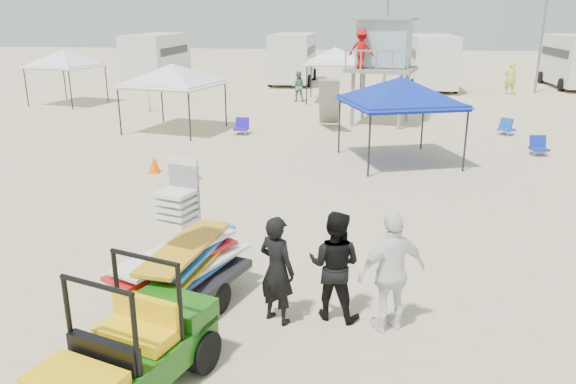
# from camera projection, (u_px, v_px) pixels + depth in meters

# --- Properties ---
(ground) EXTENTS (140.00, 140.00, 0.00)m
(ground) POSITION_uv_depth(u_px,v_px,m) (227.00, 336.00, 8.24)
(ground) COLOR beige
(ground) RESTS_ON ground
(utility_cart) EXTENTS (1.74, 2.46, 1.70)m
(utility_cart) POSITION_uv_depth(u_px,v_px,m) (126.00, 341.00, 6.71)
(utility_cart) COLOR #17580D
(utility_cart) RESTS_ON ground
(surf_trailer) EXTENTS (1.84, 2.56, 2.14)m
(surf_trailer) POSITION_uv_depth(u_px,v_px,m) (185.00, 255.00, 8.88)
(surf_trailer) COLOR black
(surf_trailer) RESTS_ON ground
(man_left) EXTENTS (0.74, 0.67, 1.71)m
(man_left) POSITION_uv_depth(u_px,v_px,m) (277.00, 270.00, 8.41)
(man_left) COLOR black
(man_left) RESTS_ON ground
(man_mid) EXTENTS (0.98, 0.84, 1.74)m
(man_mid) POSITION_uv_depth(u_px,v_px,m) (334.00, 265.00, 8.54)
(man_mid) COLOR black
(man_mid) RESTS_ON ground
(man_right) EXTENTS (1.17, 0.91, 1.85)m
(man_right) POSITION_uv_depth(u_px,v_px,m) (392.00, 272.00, 8.17)
(man_right) COLOR white
(man_right) RESTS_ON ground
(lifeguard_tower) EXTENTS (3.18, 3.18, 4.29)m
(lifeguard_tower) POSITION_uv_depth(u_px,v_px,m) (381.00, 47.00, 23.36)
(lifeguard_tower) COLOR gray
(lifeguard_tower) RESTS_ON ground
(canopy_blue) EXTENTS (4.02, 4.02, 3.09)m
(canopy_blue) POSITION_uv_depth(u_px,v_px,m) (401.00, 81.00, 17.23)
(canopy_blue) COLOR black
(canopy_blue) RESTS_ON ground
(canopy_white_a) EXTENTS (3.82, 3.82, 3.07)m
(canopy_white_a) POSITION_uv_depth(u_px,v_px,m) (172.00, 67.00, 22.03)
(canopy_white_a) COLOR black
(canopy_white_a) RESTS_ON ground
(canopy_white_b) EXTENTS (3.51, 3.51, 3.16)m
(canopy_white_b) POSITION_uv_depth(u_px,v_px,m) (64.00, 53.00, 28.72)
(canopy_white_b) COLOR black
(canopy_white_b) RESTS_ON ground
(canopy_white_c) EXTENTS (2.96, 2.96, 3.26)m
(canopy_white_c) POSITION_uv_depth(u_px,v_px,m) (335.00, 50.00, 29.51)
(canopy_white_c) COLOR black
(canopy_white_c) RESTS_ON ground
(umbrella_a) EXTENTS (2.59, 2.61, 1.81)m
(umbrella_a) POSITION_uv_depth(u_px,v_px,m) (149.00, 94.00, 26.67)
(umbrella_a) COLOR red
(umbrella_a) RESTS_ON ground
(umbrella_b) EXTENTS (2.49, 2.48, 1.61)m
(umbrella_b) POSITION_uv_depth(u_px,v_px,m) (189.00, 86.00, 30.16)
(umbrella_b) COLOR orange
(umbrella_b) RESTS_ON ground
(cone_near) EXTENTS (0.34, 0.34, 0.50)m
(cone_near) POSITION_uv_depth(u_px,v_px,m) (154.00, 164.00, 16.67)
(cone_near) COLOR #FD6108
(cone_near) RESTS_ON ground
(cone_far) EXTENTS (0.34, 0.34, 0.50)m
(cone_far) POSITION_uv_depth(u_px,v_px,m) (195.00, 171.00, 15.98)
(cone_far) COLOR #FD9508
(cone_far) RESTS_ON ground
(beach_chair_a) EXTENTS (0.56, 0.60, 0.64)m
(beach_chair_a) POSITION_uv_depth(u_px,v_px,m) (242.00, 126.00, 22.03)
(beach_chair_a) COLOR #2310B7
(beach_chair_a) RESTS_ON ground
(beach_chair_b) EXTENTS (0.60, 0.65, 0.64)m
(beach_chair_b) POSITION_uv_depth(u_px,v_px,m) (538.00, 146.00, 18.77)
(beach_chair_b) COLOR #0E29A2
(beach_chair_b) RESTS_ON ground
(beach_chair_c) EXTENTS (0.73, 0.86, 0.64)m
(beach_chair_c) POSITION_uv_depth(u_px,v_px,m) (506.00, 127.00, 21.94)
(beach_chair_c) COLOR #1045B3
(beach_chair_c) RESTS_ON ground
(rv_far_left) EXTENTS (2.64, 6.80, 3.25)m
(rv_far_left) POSITION_uv_depth(u_px,v_px,m) (157.00, 56.00, 37.56)
(rv_far_left) COLOR silver
(rv_far_left) RESTS_ON ground
(rv_mid_left) EXTENTS (2.65, 6.50, 3.25)m
(rv_mid_left) POSITION_uv_depth(u_px,v_px,m) (293.00, 56.00, 37.83)
(rv_mid_left) COLOR silver
(rv_mid_left) RESTS_ON ground
(rv_mid_right) EXTENTS (2.64, 7.00, 3.25)m
(rv_mid_right) POSITION_uv_depth(u_px,v_px,m) (432.00, 59.00, 35.26)
(rv_mid_right) COLOR silver
(rv_mid_right) RESTS_ON ground
(rv_far_right) EXTENTS (2.64, 6.60, 3.25)m
(rv_far_right) POSITION_uv_depth(u_px,v_px,m) (575.00, 59.00, 35.53)
(rv_far_right) COLOR silver
(rv_far_right) RESTS_ON ground
(light_pole_left) EXTENTS (0.14, 0.14, 8.00)m
(light_pole_left) POSITION_uv_depth(u_px,v_px,m) (387.00, 23.00, 32.15)
(light_pole_left) COLOR slate
(light_pole_left) RESTS_ON ground
(light_pole_right) EXTENTS (0.14, 0.14, 8.00)m
(light_pole_right) POSITION_uv_depth(u_px,v_px,m) (544.00, 23.00, 32.42)
(light_pole_right) COLOR slate
(light_pole_right) RESTS_ON ground
(distant_beachgoers) EXTENTS (12.77, 15.99, 1.83)m
(distant_beachgoers) POSITION_uv_depth(u_px,v_px,m) (446.00, 95.00, 26.65)
(distant_beachgoers) COLOR #B53D33
(distant_beachgoers) RESTS_ON ground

